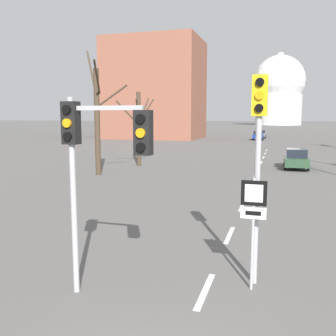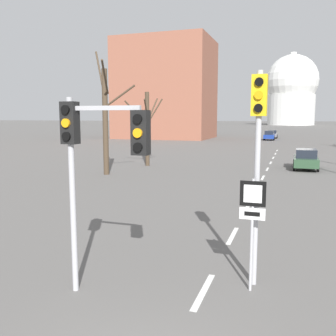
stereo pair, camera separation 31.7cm
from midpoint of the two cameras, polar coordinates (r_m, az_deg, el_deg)
lane_stripe_0 at (r=9.52m, az=6.43°, el=-18.17°), size 0.16×2.00×0.01m
lane_stripe_1 at (r=13.65m, az=10.48°, el=-10.10°), size 0.16×2.00×0.01m
lane_stripe_2 at (r=17.96m, az=12.53°, el=-5.81°), size 0.16×2.00×0.01m
lane_stripe_3 at (r=22.35m, az=13.77°, el=-3.19°), size 0.16×2.00×0.01m
lane_stripe_4 at (r=26.77m, az=14.59°, el=-1.43°), size 0.16×2.00×0.01m
lane_stripe_5 at (r=31.21m, az=15.18°, el=-0.17°), size 0.16×2.00×0.01m
lane_stripe_6 at (r=35.67m, az=15.63°, el=0.78°), size 0.16×2.00×0.01m
lane_stripe_7 at (r=40.14m, az=15.97°, el=1.51°), size 0.16×2.00×0.01m
lane_stripe_8 at (r=44.61m, az=16.24°, el=2.10°), size 0.16×2.00×0.01m
lane_stripe_9 at (r=49.09m, az=16.47°, el=2.58°), size 0.16×2.00×0.01m
traffic_signal_centre_tall at (r=9.23m, az=14.51°, el=4.35°), size 0.36×0.34×5.25m
traffic_signal_near_left at (r=8.54m, az=-10.08°, el=3.13°), size 2.10×0.34×4.61m
route_sign_post at (r=9.11m, az=13.70°, el=-6.98°), size 0.60×0.08×2.74m
sedan_near_left at (r=32.08m, az=20.54°, el=1.28°), size 1.91×4.35×1.63m
sedan_near_right at (r=70.76m, az=15.30°, el=4.81°), size 1.90×3.97×1.72m
sedan_mid_centre at (r=77.54m, az=15.78°, el=5.00°), size 1.79×4.25×1.62m
bare_tree_left_near at (r=27.36m, az=-9.16°, el=7.72°), size 3.88×4.29×9.07m
bare_tree_left_far at (r=32.09m, az=-2.90°, el=6.38°), size 2.68×3.65×6.27m
capitol_dome at (r=209.14m, az=18.40°, el=11.20°), size 26.34×26.34×37.21m
apartment_block_left at (r=75.66m, az=-0.21°, el=11.85°), size 18.00×14.00×19.12m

